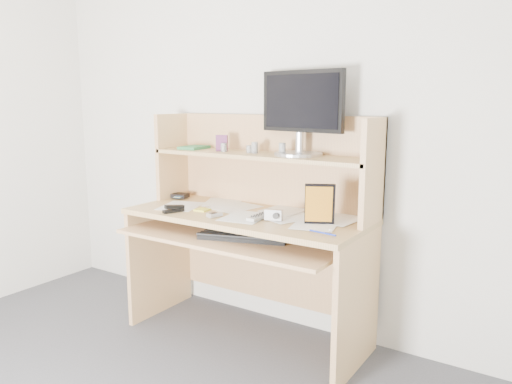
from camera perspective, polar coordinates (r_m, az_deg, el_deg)
The scene contains 19 objects.
back_wall at distance 3.05m, azimuth 2.26°, elevation 7.87°, with size 3.60×0.04×2.50m, color beige.
desk at distance 2.92m, azimuth -0.24°, elevation -3.25°, with size 1.40×0.70×1.30m.
paper_clutter at distance 2.84m, azimuth -1.14°, elevation -2.42°, with size 1.32×0.54×0.01m, color white.
keyboard at distance 2.70m, azimuth -1.35°, elevation -5.01°, with size 0.51×0.31×0.03m.
tv_remote at distance 2.70m, azimuth 0.37°, elevation -2.86°, with size 0.05×0.18×0.02m, color #A9A9A3.
flip_phone at distance 2.77m, azimuth -4.76°, elevation -2.52°, with size 0.04×0.08×0.02m, color #B1B1B3.
stapler at distance 2.90m, azimuth -9.43°, elevation -1.84°, with size 0.03×0.12×0.04m, color black.
wallet at distance 3.32m, azimuth -8.66°, elevation -0.39°, with size 0.10×0.08×0.03m, color black.
sticky_note_pad at distance 2.93m, azimuth -6.15°, elevation -2.04°, with size 0.08×0.08×0.01m, color gold.
digital_camera at distance 2.66m, azimuth 2.02°, elevation -2.61°, with size 0.09×0.04×0.06m, color #A3A3A5.
game_case at distance 2.57m, azimuth 7.30°, elevation -1.37°, with size 0.15×0.02×0.22m, color black.
blue_pen at distance 2.42m, azimuth 7.62°, elevation -4.65°, with size 0.01×0.01×0.15m, color #162BA9.
card_box at distance 3.05m, azimuth -3.93°, elevation 5.60°, with size 0.07×0.02×0.10m, color #A4152F.
shelf_book at distance 3.21m, azimuth -7.09°, elevation 5.07°, with size 0.13×0.18×0.02m, color #378B54.
chip_stack_a at distance 3.01m, azimuth -3.69°, elevation 5.10°, with size 0.04×0.04×0.05m, color black.
chip_stack_b at distance 2.92m, azimuth -0.14°, elevation 5.09°, with size 0.04×0.04×0.06m, color silver.
chip_stack_c at distance 2.94m, azimuth -0.78°, elevation 4.92°, with size 0.04×0.04×0.04m, color black.
chip_stack_d at distance 2.83m, azimuth 3.02°, elevation 4.94°, with size 0.04×0.04×0.07m, color silver.
monitor at distance 2.82m, azimuth 5.20°, elevation 9.28°, with size 0.54×0.27×0.47m.
Camera 1 is at (1.57, -0.81, 1.38)m, focal length 35.00 mm.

